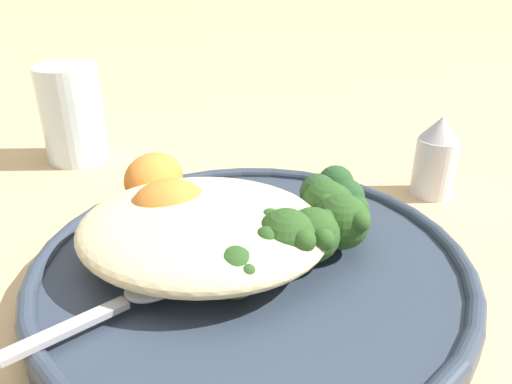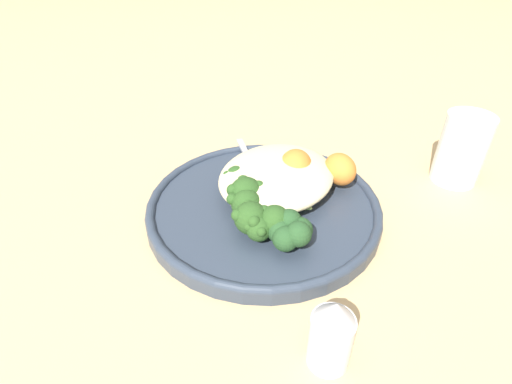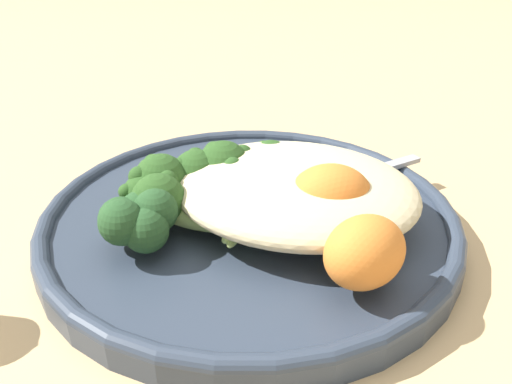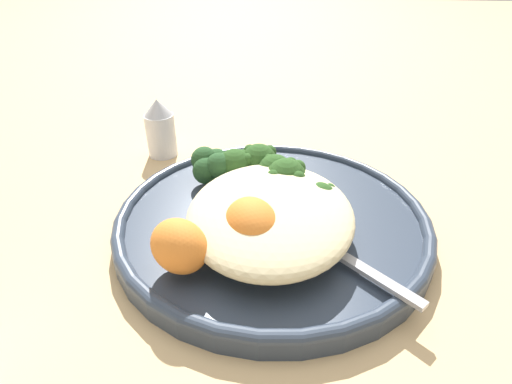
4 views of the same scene
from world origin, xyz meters
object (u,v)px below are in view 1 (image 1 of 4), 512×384
Objects in this scene: broccoli_stalk_5 at (327,221)px; quinoa_mound at (203,229)px; broccoli_stalk_0 at (225,244)px; broccoli_stalk_3 at (281,236)px; broccoli_stalk_6 at (316,217)px; kale_tuft at (331,193)px; broccoli_stalk_4 at (300,233)px; broccoli_stalk_2 at (251,243)px; spoon at (139,293)px; broccoli_stalk_1 at (241,253)px; plate at (253,264)px; sweet_potato_chunk_1 at (170,210)px; broccoli_stalk_7 at (313,207)px; salt_shaker at (436,157)px; sweet_potato_chunk_0 at (154,179)px; water_glass at (72,114)px.

quinoa_mound is at bearing -147.13° from broccoli_stalk_5.
broccoli_stalk_3 reaches higher than broccoli_stalk_0.
kale_tuft reaches higher than broccoli_stalk_6.
kale_tuft is at bearing 125.58° from broccoli_stalk_3.
broccoli_stalk_4 is 0.03m from broccoli_stalk_6.
broccoli_stalk_5 is at bearing 128.46° from broccoli_stalk_0.
broccoli_stalk_2 is 1.09× the size of spoon.
broccoli_stalk_6 is at bearing 140.40° from broccoli_stalk_0.
spoon is (-0.06, -0.03, -0.01)m from broccoli_stalk_1.
plate is 0.07m from sweet_potato_chunk_1.
kale_tuft is (0.01, 0.02, 0.00)m from broccoli_stalk_7.
broccoli_stalk_2 is 0.06m from broccoli_stalk_6.
sweet_potato_chunk_1 is at bearing -146.03° from salt_shaker.
salt_shaker reaches higher than broccoli_stalk_4.
spoon is at bearing -27.97° from broccoli_stalk_0.
broccoli_stalk_2 is at bearing -132.21° from salt_shaker.
kale_tuft is (0.02, 0.06, 0.00)m from broccoli_stalk_4.
broccoli_stalk_0 is 0.02m from broccoli_stalk_1.
broccoli_stalk_7 is (0.01, 0.04, -0.00)m from broccoli_stalk_4.
broccoli_stalk_1 reaches higher than spoon.
sweet_potato_chunk_1 is (-0.06, 0.02, 0.01)m from broccoli_stalk_2.
salt_shaker is at bearing 95.31° from broccoli_stalk_4.
broccoli_stalk_3 reaches higher than broccoli_stalk_7.
broccoli_stalk_7 is (0.04, 0.05, 0.00)m from broccoli_stalk_2.
broccoli_stalk_4 is 1.70× the size of sweet_potato_chunk_0.
broccoli_stalk_6 is 2.29× the size of sweet_potato_chunk_0.
water_glass is at bearing -159.52° from broccoli_stalk_3.
broccoli_stalk_2 is (0.00, 0.01, 0.00)m from broccoli_stalk_1.
salt_shaker is (0.09, 0.09, -0.00)m from kale_tuft.
broccoli_stalk_1 is 0.07m from broccoli_stalk_6.
broccoli_stalk_3 is 1.51× the size of sweet_potato_chunk_1.
water_glass reaches higher than broccoli_stalk_5.
broccoli_stalk_6 reaches higher than spoon.
sweet_potato_chunk_0 is at bearing -136.26° from broccoli_stalk_1.
sweet_potato_chunk_1 reaches higher than quinoa_mound.
broccoli_stalk_1 is 0.06m from sweet_potato_chunk_1.
spoon is (-0.11, -0.08, -0.01)m from broccoli_stalk_5.
water_glass reaches higher than quinoa_mound.
broccoli_stalk_3 is at bearing -33.36° from sweet_potato_chunk_0.
broccoli_stalk_0 is 2.27× the size of sweet_potato_chunk_0.
sweet_potato_chunk_1 is (-0.10, -0.02, 0.01)m from broccoli_stalk_6.
sweet_potato_chunk_0 is at bearing 129.23° from quinoa_mound.
sweet_potato_chunk_0 reaches higher than broccoli_stalk_1.
sweet_potato_chunk_1 is at bearing -168.06° from broccoli_stalk_7.
broccoli_stalk_3 is 0.74× the size of broccoli_stalk_6.
broccoli_stalk_2 reaches higher than spoon.
broccoli_stalk_0 is at bearing -46.22° from sweet_potato_chunk_0.
broccoli_stalk_2 is 1.82× the size of sweet_potato_chunk_1.
broccoli_stalk_7 is 0.94× the size of spoon.
kale_tuft is at bearing 37.40° from quinoa_mound.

